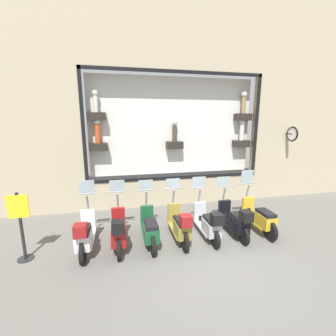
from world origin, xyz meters
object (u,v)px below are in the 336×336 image
at_px(scooter_silver_2, 208,223).
at_px(scooter_olive_3, 180,225).
at_px(shop_sign_post, 21,224).
at_px(scooter_yellow_0, 259,217).
at_px(scooter_white_6, 85,234).
at_px(scooter_red_5, 118,231).
at_px(scooter_green_4, 150,228).
at_px(scooter_black_1, 235,220).

height_order(scooter_silver_2, scooter_olive_3, scooter_silver_2).
relative_size(scooter_silver_2, scooter_olive_3, 0.99).
bearing_deg(shop_sign_post, scooter_yellow_0, -89.20).
bearing_deg(scooter_white_6, shop_sign_post, 91.15).
bearing_deg(scooter_yellow_0, shop_sign_post, 90.80).
bearing_deg(scooter_silver_2, scooter_olive_3, 89.39).
xyz_separation_m(scooter_yellow_0, scooter_red_5, (-0.06, 4.11, 0.03)).
bearing_deg(scooter_silver_2, scooter_yellow_0, -87.49).
distance_m(scooter_green_4, shop_sign_post, 3.07).
distance_m(scooter_olive_3, scooter_white_6, 2.47).
height_order(scooter_silver_2, scooter_green_4, scooter_silver_2).
xyz_separation_m(scooter_black_1, scooter_silver_2, (0.00, 0.82, 0.00)).
bearing_deg(scooter_green_4, scooter_white_6, 91.91).
height_order(scooter_yellow_0, scooter_white_6, scooter_yellow_0).
bearing_deg(scooter_black_1, scooter_silver_2, 89.91).
xyz_separation_m(scooter_green_4, scooter_red_5, (-0.06, 0.82, 0.04)).
distance_m(scooter_yellow_0, scooter_silver_2, 1.65).
bearing_deg(scooter_silver_2, shop_sign_post, 90.19).
bearing_deg(scooter_yellow_0, scooter_black_1, 95.09).
bearing_deg(scooter_red_5, scooter_black_1, -90.20).
height_order(scooter_yellow_0, shop_sign_post, scooter_yellow_0).
relative_size(scooter_yellow_0, scooter_red_5, 1.00).
xyz_separation_m(scooter_olive_3, scooter_red_5, (0.00, 1.65, 0.00)).
bearing_deg(scooter_green_4, scooter_red_5, 93.93).
bearing_deg(scooter_black_1, scooter_yellow_0, -84.91).
bearing_deg(scooter_white_6, scooter_silver_2, -90.21).
height_order(scooter_white_6, shop_sign_post, shop_sign_post).
height_order(scooter_black_1, shop_sign_post, shop_sign_post).
height_order(scooter_black_1, scooter_green_4, scooter_green_4).
relative_size(scooter_black_1, scooter_white_6, 0.99).
bearing_deg(shop_sign_post, scooter_black_1, -89.85).
bearing_deg(scooter_yellow_0, scooter_silver_2, 92.51).
height_order(scooter_red_5, scooter_white_6, scooter_white_6).
distance_m(scooter_black_1, scooter_olive_3, 1.65).
bearing_deg(scooter_white_6, scooter_green_4, -88.09).
relative_size(scooter_black_1, scooter_red_5, 0.99).
bearing_deg(scooter_olive_3, scooter_white_6, 89.93).
distance_m(scooter_olive_3, scooter_green_4, 0.83).
relative_size(scooter_white_6, shop_sign_post, 1.08).
bearing_deg(scooter_yellow_0, scooter_white_6, 90.70).
height_order(scooter_olive_3, shop_sign_post, shop_sign_post).
xyz_separation_m(scooter_yellow_0, scooter_olive_3, (-0.06, 2.47, 0.03)).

